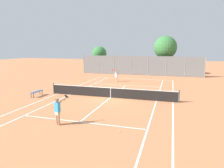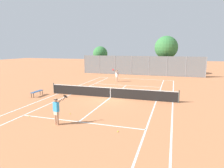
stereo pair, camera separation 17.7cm
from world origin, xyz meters
name	(u,v)px [view 1 (the left image)]	position (x,y,z in m)	size (l,w,h in m)	color
ground_plane	(111,98)	(0.00, 0.00, 0.00)	(120.00, 120.00, 0.00)	#CC7A4C
court_line_markings	(111,98)	(0.00, 0.00, 0.00)	(11.10, 23.90, 0.01)	white
tennis_net	(111,92)	(0.00, 0.00, 0.51)	(12.00, 0.10, 1.07)	#474C47
player_near_side	(58,110)	(-1.03, -7.19, 0.93)	(0.82, 0.70, 1.77)	tan
player_far_left	(116,75)	(-1.90, 8.76, 0.93)	(0.83, 0.69, 1.77)	#D8A884
loose_tennis_ball_0	(71,114)	(-1.22, -5.28, 0.03)	(0.07, 0.07, 0.07)	#D1DB33
loose_tennis_ball_1	(30,117)	(-3.55, -6.56, 0.03)	(0.07, 0.07, 0.07)	#D1DB33
loose_tennis_ball_2	(119,131)	(2.72, -7.15, 0.03)	(0.07, 0.07, 0.07)	#D1DB33
courtside_bench	(37,92)	(-6.85, -1.47, 0.41)	(0.36, 1.50, 0.47)	#33598C
back_fence	(139,66)	(0.00, 16.30, 1.61)	(20.37, 0.08, 3.22)	gray
tree_behind_left	(99,54)	(-8.27, 19.45, 3.34)	(2.79, 2.79, 4.84)	brown
tree_behind_right	(165,48)	(4.05, 18.70, 4.48)	(3.89, 3.89, 6.54)	brown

